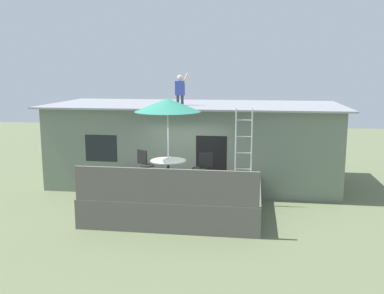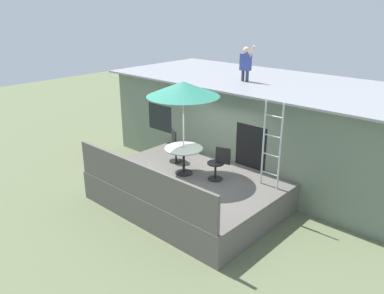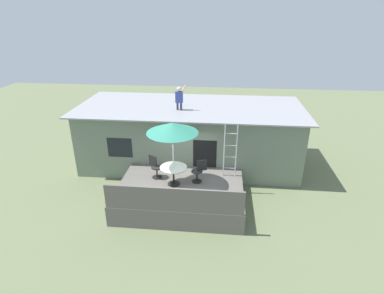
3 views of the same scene
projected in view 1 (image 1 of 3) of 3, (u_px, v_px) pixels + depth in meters
The scene contains 10 objects.
ground_plane at pixel (177, 212), 12.84m from camera, with size 40.00×40.00×0.00m, color #66704C.
house at pixel (194, 143), 16.09m from camera, with size 10.50×4.50×2.91m.
deck at pixel (177, 199), 12.77m from camera, with size 4.82×3.54×0.80m, color #605B56.
deck_railing at pixel (165, 186), 10.94m from camera, with size 4.72×0.08×0.90m, color #605B56.
patio_table at pixel (168, 166), 12.67m from camera, with size 1.04×1.04×0.74m.
patio_umbrella at pixel (168, 105), 12.36m from camera, with size 1.90×1.90×2.54m.
step_ladder at pixel (244, 145), 13.15m from camera, with size 0.52×0.04×2.20m.
person_figure at pixel (180, 88), 15.18m from camera, with size 0.47×0.20×1.11m.
patio_chair_left at pixel (145, 165), 13.30m from camera, with size 0.57×0.45×0.92m.
patio_chair_right at pixel (202, 169), 12.86m from camera, with size 0.61×0.44×0.92m.
Camera 1 is at (2.20, -12.11, 4.14)m, focal length 40.75 mm.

